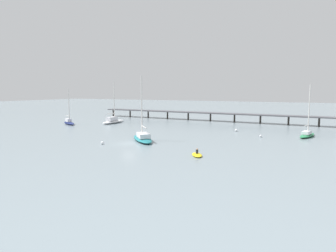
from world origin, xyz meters
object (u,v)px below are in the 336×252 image
at_px(pier, 244,112).
at_px(dinghy_yellow, 197,155).
at_px(sailboat_navy, 69,122).
at_px(mooring_buoy_near, 236,130).
at_px(sailboat_white, 113,120).
at_px(sailboat_teal, 143,137).
at_px(mooring_buoy_inner, 261,136).
at_px(sailboat_green, 307,134).
at_px(mooring_buoy_mid, 102,143).

bearing_deg(pier, dinghy_yellow, -84.96).
xyz_separation_m(sailboat_navy, mooring_buoy_near, (44.57, 6.20, -0.40)).
distance_m(sailboat_white, dinghy_yellow, 47.58).
bearing_deg(sailboat_teal, dinghy_yellow, -29.01).
relative_size(pier, mooring_buoy_near, 123.28).
relative_size(pier, sailboat_navy, 7.92).
bearing_deg(sailboat_white, dinghy_yellow, -38.83).
height_order(dinghy_yellow, mooring_buoy_near, dinghy_yellow).
xyz_separation_m(sailboat_white, sailboat_teal, (23.30, -22.19, -0.09)).
relative_size(sailboat_white, mooring_buoy_inner, 23.48).
height_order(sailboat_navy, mooring_buoy_near, sailboat_navy).
distance_m(pier, mooring_buoy_near, 20.32).
xyz_separation_m(sailboat_navy, mooring_buoy_inner, (51.08, 0.08, -0.46)).
xyz_separation_m(sailboat_green, mooring_buoy_near, (-14.78, 1.43, -0.33)).
distance_m(dinghy_yellow, mooring_buoy_mid, 18.30).
relative_size(sailboat_green, sailboat_white, 0.89).
height_order(sailboat_teal, dinghy_yellow, sailboat_teal).
bearing_deg(sailboat_navy, dinghy_yellow, -25.49).
bearing_deg(mooring_buoy_mid, pier, 73.29).
bearing_deg(sailboat_teal, sailboat_white, 136.39).
relative_size(sailboat_navy, mooring_buoy_mid, 17.94).
xyz_separation_m(sailboat_green, dinghy_yellow, (-13.33, -26.71, -0.44)).
height_order(pier, sailboat_green, sailboat_green).
relative_size(sailboat_teal, mooring_buoy_mid, 22.41).
height_order(dinghy_yellow, mooring_buoy_mid, dinghy_yellow).
relative_size(sailboat_white, mooring_buoy_mid, 22.10).
bearing_deg(mooring_buoy_inner, sailboat_teal, -142.59).
distance_m(pier, sailboat_navy, 49.35).
height_order(sailboat_green, sailboat_teal, sailboat_teal).
relative_size(pier, mooring_buoy_mid, 142.03).
bearing_deg(sailboat_white, sailboat_navy, -138.66).
height_order(sailboat_white, mooring_buoy_near, sailboat_white).
relative_size(sailboat_green, sailboat_teal, 0.87).
height_order(sailboat_white, sailboat_navy, sailboat_white).
height_order(dinghy_yellow, mooring_buoy_inner, dinghy_yellow).
relative_size(pier, mooring_buoy_inner, 150.89).
relative_size(mooring_buoy_inner, mooring_buoy_near, 0.82).
height_order(sailboat_green, mooring_buoy_mid, sailboat_green).
bearing_deg(dinghy_yellow, mooring_buoy_inner, 77.09).
distance_m(pier, sailboat_teal, 41.63).
relative_size(dinghy_yellow, mooring_buoy_near, 5.39).
bearing_deg(pier, sailboat_navy, -147.96).
bearing_deg(pier, sailboat_green, -50.59).
xyz_separation_m(sailboat_teal, mooring_buoy_mid, (-4.48, -6.20, -0.43)).
height_order(sailboat_teal, mooring_buoy_mid, sailboat_teal).
bearing_deg(dinghy_yellow, sailboat_white, 141.17).
bearing_deg(sailboat_white, mooring_buoy_near, -2.72).
height_order(sailboat_teal, mooring_buoy_near, sailboat_teal).
distance_m(dinghy_yellow, mooring_buoy_inner, 22.59).
bearing_deg(sailboat_green, sailboat_navy, -175.41).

